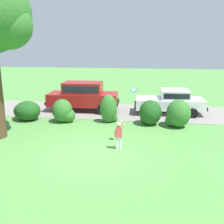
% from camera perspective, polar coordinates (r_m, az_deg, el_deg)
% --- Properties ---
extents(ground_plane, '(80.00, 80.00, 0.00)m').
position_cam_1_polar(ground_plane, '(10.77, -5.10, -9.07)').
color(ground_plane, '#518E42').
extents(driveway_strip, '(28.00, 4.40, 0.02)m').
position_cam_1_polar(driveway_strip, '(17.39, 0.21, 0.18)').
color(driveway_strip, gray).
rests_on(driveway_strip, ground).
extents(shrub_near_tree, '(1.67, 1.44, 1.13)m').
position_cam_1_polar(shrub_near_tree, '(16.12, -18.14, 0.24)').
color(shrub_near_tree, '#1E511C').
rests_on(shrub_near_tree, ground).
extents(shrub_centre_left, '(1.29, 1.17, 1.32)m').
position_cam_1_polar(shrub_centre_left, '(15.12, -10.44, 0.03)').
color(shrub_centre_left, '#33702B').
rests_on(shrub_centre_left, ground).
extents(shrub_centre, '(0.99, 0.83, 1.59)m').
position_cam_1_polar(shrub_centre, '(14.76, -0.67, 0.55)').
color(shrub_centre, '#33702B').
rests_on(shrub_centre, ground).
extents(shrub_centre_right, '(1.21, 1.26, 1.37)m').
position_cam_1_polar(shrub_centre_right, '(14.54, 8.22, -0.24)').
color(shrub_centre_right, '#1E511C').
rests_on(shrub_centre_right, ground).
extents(shrub_far_end, '(1.32, 1.39, 1.49)m').
position_cam_1_polar(shrub_far_end, '(14.41, 14.08, -0.44)').
color(shrub_far_end, '#33702B').
rests_on(shrub_far_end, ground).
extents(parked_sedan, '(4.48, 2.25, 1.56)m').
position_cam_1_polar(parked_sedan, '(17.02, 12.67, 2.40)').
color(parked_sedan, white).
rests_on(parked_sedan, ground).
extents(parked_suv, '(4.77, 2.25, 1.92)m').
position_cam_1_polar(parked_suv, '(17.45, -6.30, 3.72)').
color(parked_suv, maroon).
rests_on(parked_suv, ground).
extents(child_thrower, '(0.45, 0.28, 1.29)m').
position_cam_1_polar(child_thrower, '(10.93, 1.50, -4.63)').
color(child_thrower, white).
rests_on(child_thrower, ground).
extents(frisbee, '(0.31, 0.25, 0.23)m').
position_cam_1_polar(frisbee, '(11.14, 4.77, 4.74)').
color(frisbee, '#337FDB').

